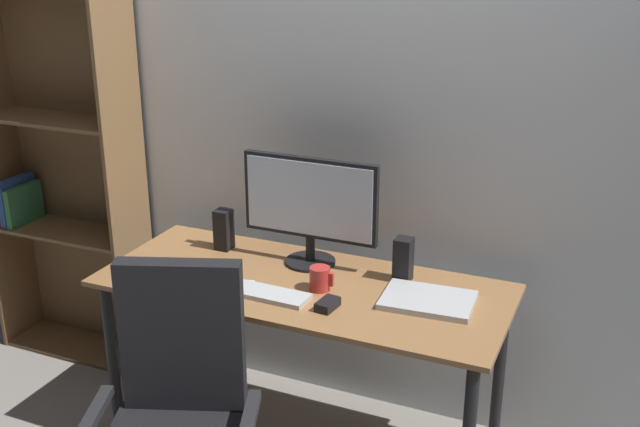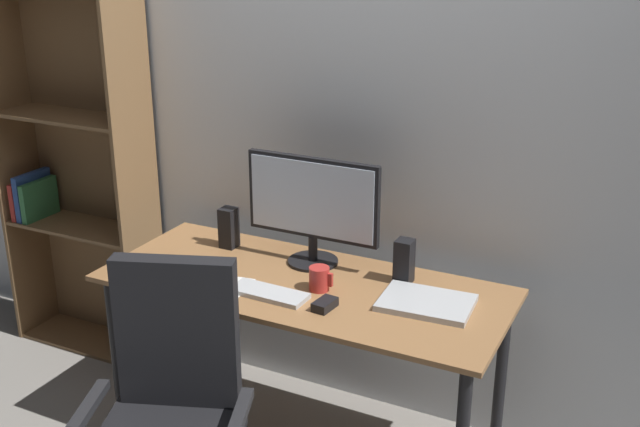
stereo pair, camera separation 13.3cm
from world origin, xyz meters
name	(u,v)px [view 1 (the left image)]	position (x,y,z in m)	size (l,w,h in m)	color
back_wall	(352,109)	(0.00, 0.49, 1.30)	(6.40, 0.10, 2.60)	silver
desk	(303,305)	(0.00, 0.00, 0.65)	(1.54, 0.64, 0.74)	olive
monitor	(310,204)	(-0.05, 0.18, 0.99)	(0.55, 0.20, 0.43)	black
keyboard	(270,294)	(-0.06, -0.15, 0.75)	(0.29, 0.11, 0.02)	#B7BABC
mouse	(328,304)	(0.17, -0.15, 0.76)	(0.06, 0.10, 0.03)	black
coffee_mug	(320,279)	(0.08, -0.03, 0.78)	(0.09, 0.07, 0.09)	#B72D28
laptop	(428,300)	(0.48, 0.03, 0.75)	(0.32, 0.23, 0.02)	#B7BABC
speaker_left	(224,229)	(-0.43, 0.17, 0.82)	(0.06, 0.07, 0.17)	black
speaker_right	(403,260)	(0.34, 0.17, 0.82)	(0.06, 0.07, 0.17)	black
paper_sheet	(214,294)	(-0.25, -0.22, 0.74)	(0.21, 0.30, 0.00)	white
bookshelf	(64,176)	(-1.38, 0.32, 0.89)	(0.76, 0.28, 1.80)	brown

